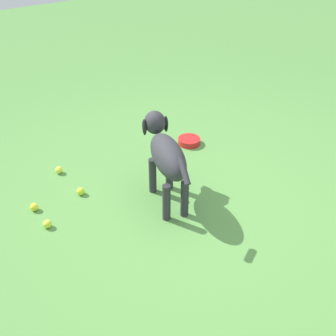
{
  "coord_description": "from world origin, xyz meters",
  "views": [
    {
      "loc": [
        2.37,
        -1.7,
        2.28
      ],
      "look_at": [
        -0.11,
        -0.15,
        0.34
      ],
      "focal_mm": 48.09,
      "sensor_mm": 36.0,
      "label": 1
    }
  ],
  "objects_px": {
    "tennis_ball_3": "(34,207)",
    "water_bowl": "(189,141)",
    "tennis_ball_2": "(164,160)",
    "tennis_ball_1": "(81,191)",
    "tennis_ball_0": "(47,224)",
    "tennis_ball_4": "(59,170)",
    "dog": "(166,154)"
  },
  "relations": [
    {
      "from": "water_bowl",
      "to": "tennis_ball_4",
      "type": "bearing_deg",
      "value": -98.41
    },
    {
      "from": "dog",
      "to": "tennis_ball_1",
      "type": "bearing_deg",
      "value": 67.91
    },
    {
      "from": "tennis_ball_0",
      "to": "tennis_ball_2",
      "type": "distance_m",
      "value": 1.26
    },
    {
      "from": "tennis_ball_1",
      "to": "tennis_ball_3",
      "type": "height_order",
      "value": "same"
    },
    {
      "from": "tennis_ball_1",
      "to": "water_bowl",
      "type": "height_order",
      "value": "tennis_ball_1"
    },
    {
      "from": "tennis_ball_1",
      "to": "tennis_ball_2",
      "type": "xyz_separation_m",
      "value": [
        -0.05,
        0.84,
        0.0
      ]
    },
    {
      "from": "tennis_ball_0",
      "to": "water_bowl",
      "type": "relative_size",
      "value": 0.3
    },
    {
      "from": "tennis_ball_3",
      "to": "tennis_ball_4",
      "type": "height_order",
      "value": "same"
    },
    {
      "from": "tennis_ball_4",
      "to": "tennis_ball_1",
      "type": "bearing_deg",
      "value": 5.66
    },
    {
      "from": "dog",
      "to": "tennis_ball_3",
      "type": "relative_size",
      "value": 14.44
    },
    {
      "from": "water_bowl",
      "to": "tennis_ball_2",
      "type": "bearing_deg",
      "value": -67.4
    },
    {
      "from": "dog",
      "to": "tennis_ball_1",
      "type": "distance_m",
      "value": 0.82
    },
    {
      "from": "tennis_ball_2",
      "to": "tennis_ball_4",
      "type": "relative_size",
      "value": 1.0
    },
    {
      "from": "tennis_ball_2",
      "to": "water_bowl",
      "type": "height_order",
      "value": "tennis_ball_2"
    },
    {
      "from": "tennis_ball_0",
      "to": "water_bowl",
      "type": "height_order",
      "value": "tennis_ball_0"
    },
    {
      "from": "dog",
      "to": "tennis_ball_0",
      "type": "relative_size",
      "value": 14.44
    },
    {
      "from": "tennis_ball_3",
      "to": "water_bowl",
      "type": "xyz_separation_m",
      "value": [
        -0.21,
        1.64,
        -0.0
      ]
    },
    {
      "from": "tennis_ball_2",
      "to": "tennis_ball_3",
      "type": "bearing_deg",
      "value": -87.92
    },
    {
      "from": "water_bowl",
      "to": "dog",
      "type": "bearing_deg",
      "value": -46.34
    },
    {
      "from": "tennis_ball_0",
      "to": "tennis_ball_2",
      "type": "height_order",
      "value": "same"
    },
    {
      "from": "water_bowl",
      "to": "tennis_ball_1",
      "type": "bearing_deg",
      "value": -80.31
    },
    {
      "from": "dog",
      "to": "tennis_ball_0",
      "type": "height_order",
      "value": "dog"
    },
    {
      "from": "tennis_ball_2",
      "to": "tennis_ball_3",
      "type": "xyz_separation_m",
      "value": [
        0.05,
        -1.24,
        0.0
      ]
    },
    {
      "from": "tennis_ball_2",
      "to": "water_bowl",
      "type": "distance_m",
      "value": 0.44
    },
    {
      "from": "tennis_ball_0",
      "to": "tennis_ball_1",
      "type": "bearing_deg",
      "value": 123.81
    },
    {
      "from": "tennis_ball_3",
      "to": "water_bowl",
      "type": "distance_m",
      "value": 1.66
    },
    {
      "from": "tennis_ball_2",
      "to": "tennis_ball_3",
      "type": "distance_m",
      "value": 1.24
    },
    {
      "from": "tennis_ball_0",
      "to": "tennis_ball_3",
      "type": "relative_size",
      "value": 1.0
    },
    {
      "from": "dog",
      "to": "water_bowl",
      "type": "relative_size",
      "value": 4.33
    },
    {
      "from": "tennis_ball_4",
      "to": "water_bowl",
      "type": "height_order",
      "value": "tennis_ball_4"
    },
    {
      "from": "dog",
      "to": "tennis_ball_4",
      "type": "bearing_deg",
      "value": 51.0
    },
    {
      "from": "tennis_ball_1",
      "to": "tennis_ball_2",
      "type": "relative_size",
      "value": 1.0
    }
  ]
}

